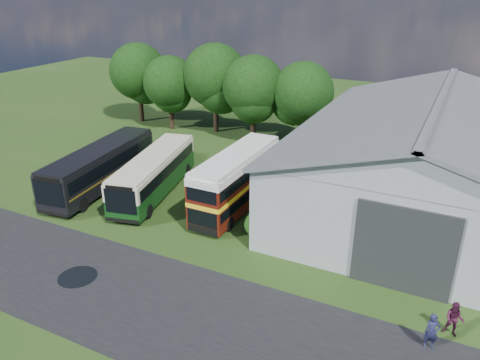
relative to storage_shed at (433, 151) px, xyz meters
The scene contains 17 objects.
ground 22.31m from the storage_shed, 133.18° to the right, with size 120.00×120.00×0.00m, color #203C13.
asphalt_road 22.84m from the storage_shed, 122.30° to the right, with size 60.00×8.00×0.02m, color black.
puddle 25.50m from the storage_shed, 130.99° to the right, with size 2.20×2.20×0.01m, color black.
storage_shed is the anchor object (origin of this frame).
tree_left_a 34.12m from the storage_shed, 165.53° to the left, with size 6.46×6.46×9.12m.
tree_left_b 29.01m from the storage_shed, 164.98° to the left, with size 5.78×5.78×8.16m.
tree_mid 24.71m from the storage_shed, 159.03° to the left, with size 6.80×6.80×9.60m.
tree_right_a 19.68m from the storage_shed, 156.53° to the left, with size 6.26×6.26×8.83m.
tree_right_b 15.65m from the storage_shed, 146.47° to the left, with size 5.98×5.98×8.45m.
shrub_front 14.33m from the storage_shed, 133.27° to the right, with size 1.70×1.70×1.70m, color #194714.
shrub_mid 13.02m from the storage_shed, 139.65° to the right, with size 1.60×1.60×1.60m, color #194714.
shrub_back 11.90m from the storage_shed, 147.52° to the right, with size 1.80×1.80×1.80m, color #194714.
bus_green_single 20.90m from the storage_shed, 158.51° to the right, with size 5.13×11.71×3.15m.
bus_maroon_double 14.38m from the storage_shed, 150.60° to the right, with size 2.55×9.95×4.28m.
bus_dark_single 25.48m from the storage_shed, 160.33° to the right, with size 4.28×12.34×3.33m.
visitor_a 16.39m from the storage_shed, 82.61° to the right, with size 0.67×0.44×1.85m, color #1C1F3F.
visitor_b 15.19m from the storage_shed, 78.65° to the right, with size 0.88×0.68×1.81m, color #43152C.
Camera 1 is at (16.76, -18.80, 15.65)m, focal length 35.00 mm.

